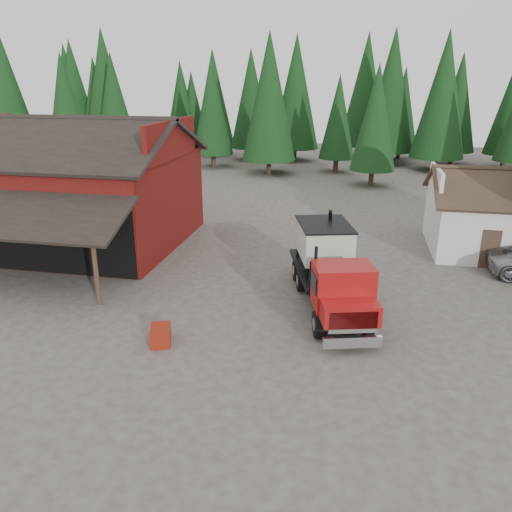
# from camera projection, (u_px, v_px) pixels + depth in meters

# --- Properties ---
(ground) EXTENTS (120.00, 120.00, 0.00)m
(ground) POSITION_uv_depth(u_px,v_px,m) (213.00, 342.00, 18.15)
(ground) COLOR #4B403B
(ground) RESTS_ON ground
(red_barn) EXTENTS (12.80, 13.63, 7.18)m
(red_barn) POSITION_uv_depth(u_px,v_px,m) (74.00, 196.00, 28.45)
(red_barn) COLOR #611510
(red_barn) RESTS_ON ground
(farmhouse) EXTENTS (8.60, 6.42, 4.65)m
(farmhouse) POSITION_uv_depth(u_px,v_px,m) (508.00, 222.00, 27.15)
(farmhouse) COLOR silver
(farmhouse) RESTS_ON ground
(conifer_backdrop) EXTENTS (76.00, 16.00, 16.00)m
(conifer_backdrop) POSITION_uv_depth(u_px,v_px,m) (315.00, 163.00, 56.92)
(conifer_backdrop) COLOR black
(conifer_backdrop) RESTS_ON ground
(near_pine_a) EXTENTS (4.40, 4.40, 11.40)m
(near_pine_a) POSITION_uv_depth(u_px,v_px,m) (66.00, 109.00, 45.98)
(near_pine_a) COLOR #382619
(near_pine_a) RESTS_ON ground
(near_pine_b) EXTENTS (3.96, 3.96, 10.40)m
(near_pine_b) POSITION_uv_depth(u_px,v_px,m) (376.00, 118.00, 42.74)
(near_pine_b) COLOR #382619
(near_pine_b) RESTS_ON ground
(near_pine_d) EXTENTS (5.28, 5.28, 13.40)m
(near_pine_d) POSITION_uv_depth(u_px,v_px,m) (269.00, 97.00, 47.80)
(near_pine_d) COLOR #382619
(near_pine_d) RESTS_ON ground
(feed_truck) EXTENTS (4.22, 8.42, 3.67)m
(feed_truck) POSITION_uv_depth(u_px,v_px,m) (330.00, 267.00, 20.56)
(feed_truck) COLOR black
(feed_truck) RESTS_ON ground
(equip_box) EXTENTS (1.02, 1.27, 0.60)m
(equip_box) POSITION_uv_depth(u_px,v_px,m) (161.00, 335.00, 18.00)
(equip_box) COLOR maroon
(equip_box) RESTS_ON ground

